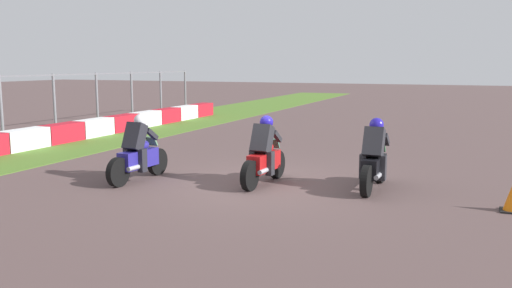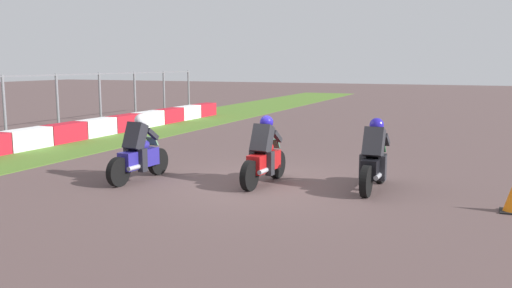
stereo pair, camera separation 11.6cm
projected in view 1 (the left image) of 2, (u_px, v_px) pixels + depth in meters
name	position (u px, v px, depth m)	size (l,w,h in m)	color
ground_plane	(259.00, 184.00, 11.71)	(120.00, 120.00, 0.00)	brown
rider_lane_a	(374.00, 160.00, 11.15)	(2.04, 0.54, 1.51)	black
rider_lane_b	(264.00, 156.00, 11.66)	(2.04, 0.55, 1.51)	black
rider_lane_c	(138.00, 153.00, 12.00)	(2.04, 0.55, 1.51)	black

